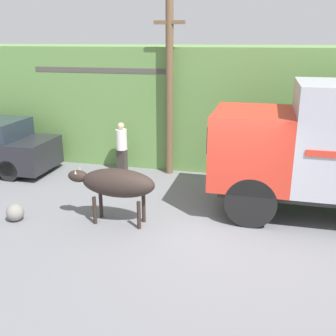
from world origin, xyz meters
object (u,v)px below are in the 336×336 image
(utility_pole, at_px, (169,88))
(roadside_rock, at_px, (15,212))
(brown_cow, at_px, (116,183))
(pedestrian_on_hill, at_px, (122,145))

(utility_pole, height_order, roadside_rock, utility_pole)
(utility_pole, distance_m, roadside_rock, 5.64)
(brown_cow, relative_size, roadside_rock, 5.05)
(brown_cow, xyz_separation_m, roadside_rock, (-2.39, -0.49, -0.77))
(brown_cow, bearing_deg, pedestrian_on_hill, 101.63)
(brown_cow, relative_size, pedestrian_on_hill, 1.30)
(roadside_rock, bearing_deg, pedestrian_on_hill, 73.14)
(utility_pole, bearing_deg, roadside_rock, -122.47)
(brown_cow, height_order, utility_pole, utility_pole)
(pedestrian_on_hill, xyz_separation_m, roadside_rock, (-1.21, -4.01, -0.68))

